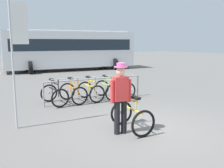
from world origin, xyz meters
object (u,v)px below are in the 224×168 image
racked_bike_white (122,88)px  bus_distant (71,48)px  racked_bike_orange (73,93)px  racked_bike_yellow (91,91)px  featured_bicycle (129,111)px  person_with_featured_bike (121,96)px  banner_flag (17,41)px  racked_bike_black (54,94)px  racked_bike_lime (107,89)px

racked_bike_white → bus_distant: 10.44m
racked_bike_orange → racked_bike_yellow: (0.70, -0.06, 0.00)m
racked_bike_orange → featured_bicycle: (0.04, -3.38, 0.12)m
racked_bike_orange → person_with_featured_bike: 3.59m
racked_bike_white → featured_bicycle: size_ratio=0.96×
racked_bike_orange → banner_flag: banner_flag is taller
racked_bike_black → bus_distant: (4.95, 9.88, 1.37)m
racked_bike_black → banner_flag: banner_flag is taller
racked_bike_yellow → featured_bicycle: 3.39m
racked_bike_white → person_with_featured_bike: (-2.42, -3.34, 0.58)m
person_with_featured_bike → racked_bike_black: bearing=95.9°
racked_bike_yellow → racked_bike_white: bearing=-5.1°
featured_bicycle → bus_distant: size_ratio=0.12×
racked_bike_black → racked_bike_lime: same height
person_with_featured_bike → banner_flag: size_ratio=0.54×
featured_bicycle → racked_bike_lime: bearing=67.4°
racked_bike_black → bus_distant: size_ratio=0.11×
person_with_featured_bike → racked_bike_lime: bearing=63.1°
featured_bicycle → racked_bike_black: bearing=102.0°
person_with_featured_bike → bus_distant: 14.24m
racked_bike_white → banner_flag: size_ratio=0.37×
featured_bicycle → banner_flag: 3.29m
racked_bike_black → racked_bike_yellow: (1.39, -0.12, 0.00)m
racked_bike_lime → banner_flag: 4.40m
racked_bike_black → racked_bike_orange: 0.70m
racked_bike_black → racked_bike_white: (2.79, -0.25, 0.00)m
bus_distant → banner_flag: banner_flag is taller
racked_bike_black → racked_bike_yellow: same height
racked_bike_lime → racked_bike_black: bearing=174.9°
bus_distant → person_with_featured_bike: bearing=-108.8°
bus_distant → racked_bike_yellow: bearing=-109.6°
racked_bike_orange → racked_bike_black: bearing=174.9°
racked_bike_black → racked_bike_lime: bearing=-5.1°
racked_bike_yellow → racked_bike_white: size_ratio=0.93×
racked_bike_yellow → featured_bicycle: size_ratio=0.89×
racked_bike_orange → racked_bike_lime: bearing=-5.1°
racked_bike_lime → featured_bicycle: bearing=-112.6°
featured_bicycle → bus_distant: 14.03m
racked_bike_orange → person_with_featured_bike: size_ratio=0.66×
racked_bike_black → racked_bike_orange: (0.70, -0.06, 0.00)m
racked_bike_lime → featured_bicycle: (-1.36, -3.26, 0.12)m
racked_bike_lime → bus_distant: 10.55m
racked_bike_orange → person_with_featured_bike: bearing=-95.3°
racked_bike_orange → racked_bike_white: 2.10m
racked_bike_lime → person_with_featured_bike: size_ratio=0.67×
racked_bike_lime → bus_distant: size_ratio=0.11×
featured_bicycle → bus_distant: bus_distant is taller
banner_flag → racked_bike_black: bearing=50.0°
racked_bike_lime → person_with_featured_bike: person_with_featured_bike is taller
racked_bike_lime → banner_flag: size_ratio=0.36×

